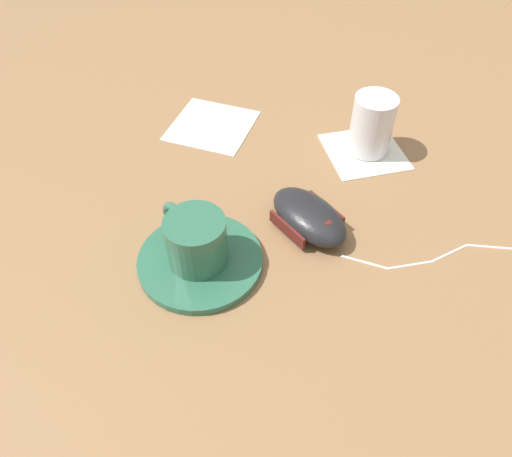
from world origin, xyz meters
TOP-DOWN VIEW (x-y plane):
  - ground_plane at (0.00, 0.00)m, footprint 3.00×3.00m
  - saucer at (0.12, -0.11)m, footprint 0.15×0.15m
  - coffee_cup at (0.11, -0.11)m, footprint 0.09×0.09m
  - computer_mouse at (0.05, 0.03)m, footprint 0.13×0.13m
  - napkin_under_glass at (-0.12, 0.12)m, footprint 0.14×0.14m
  - drinking_glass at (-0.12, 0.12)m, footprint 0.06×0.06m
  - napkin_spare at (-0.17, -0.12)m, footprint 0.16×0.16m

SIDE VIEW (x-z plane):
  - ground_plane at x=0.00m, z-range 0.00..0.00m
  - napkin_under_glass at x=-0.12m, z-range 0.00..0.00m
  - napkin_spare at x=-0.17m, z-range 0.00..0.00m
  - saucer at x=0.12m, z-range 0.00..0.01m
  - computer_mouse at x=0.05m, z-range 0.00..0.04m
  - coffee_cup at x=0.11m, z-range 0.01..0.07m
  - drinking_glass at x=-0.12m, z-range 0.00..0.09m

